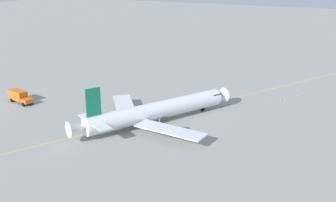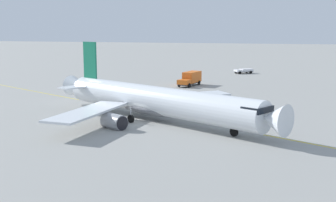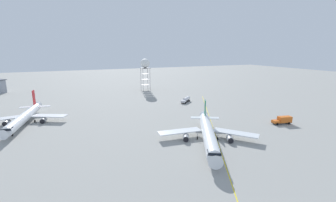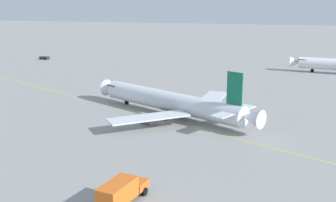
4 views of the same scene
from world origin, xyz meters
name	(u,v)px [view 1 (image 1 of 4)]	position (x,y,z in m)	size (l,w,h in m)	color
ground_plane	(158,127)	(0.00, 0.00, 0.00)	(600.00, 600.00, 0.00)	gray
airliner_main	(156,112)	(-1.46, 1.80, 2.72)	(30.77, 37.76, 10.89)	silver
catering_truck_truck	(20,96)	(-39.73, -1.41, 1.66)	(8.34, 4.07, 3.10)	#232326
taxiway_centreline	(153,118)	(-3.68, 4.42, 0.00)	(72.72, 135.38, 0.01)	yellow
safety_cone_near	(270,100)	(17.96, 28.80, 0.28)	(0.36, 0.36, 0.55)	orange
safety_cone_mid	(281,98)	(20.05, 31.70, 0.28)	(0.36, 0.36, 0.55)	orange
safety_cone_far	(297,95)	(23.41, 36.33, 0.28)	(0.36, 0.36, 0.55)	orange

